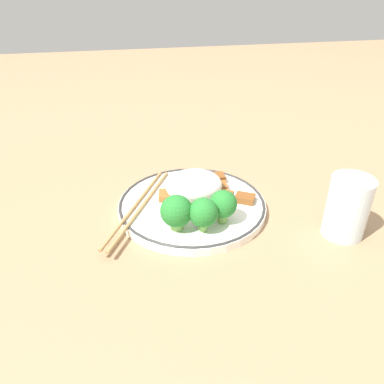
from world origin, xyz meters
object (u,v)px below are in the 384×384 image
object	(u,v)px
broccoli_back_center	(203,213)
chopsticks	(138,206)
broccoli_back_right	(223,205)
broccoli_back_left	(176,212)
plate	(192,205)
drinking_glass	(347,207)

from	to	relation	value
broccoli_back_center	chopsticks	distance (m)	0.12
broccoli_back_right	chopsticks	bearing A→B (deg)	-28.58
broccoli_back_left	broccoli_back_right	distance (m)	0.07
broccoli_back_right	broccoli_back_center	bearing A→B (deg)	24.16
plate	chopsticks	distance (m)	0.09
broccoli_back_center	chopsticks	xyz separation A→B (m)	(0.09, -0.08, -0.03)
chopsticks	drinking_glass	xyz separation A→B (m)	(-0.30, 0.12, 0.03)
plate	drinking_glass	distance (m)	0.24
broccoli_back_center	chopsticks	world-z (taller)	broccoli_back_center
plate	broccoli_back_left	xyz separation A→B (m)	(0.04, 0.07, 0.04)
drinking_glass	chopsticks	bearing A→B (deg)	-21.42
broccoli_back_right	drinking_glass	size ratio (longest dim) A/B	0.56
plate	broccoli_back_center	xyz separation A→B (m)	(0.00, 0.08, 0.04)
broccoli_back_right	chopsticks	world-z (taller)	broccoli_back_right
plate	broccoli_back_center	world-z (taller)	broccoli_back_center
broccoli_back_center	broccoli_back_right	bearing A→B (deg)	-155.84
broccoli_back_center	broccoli_back_right	distance (m)	0.04
broccoli_back_left	broccoli_back_right	world-z (taller)	broccoli_back_left
plate	broccoli_back_center	size ratio (longest dim) A/B	4.63
plate	drinking_glass	bearing A→B (deg)	151.61
plate	broccoli_back_right	distance (m)	0.08
broccoli_back_left	broccoli_back_right	xyz separation A→B (m)	(-0.07, -0.00, 0.00)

